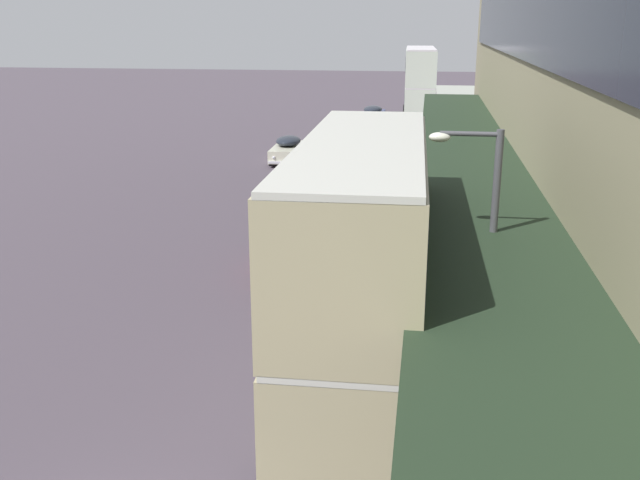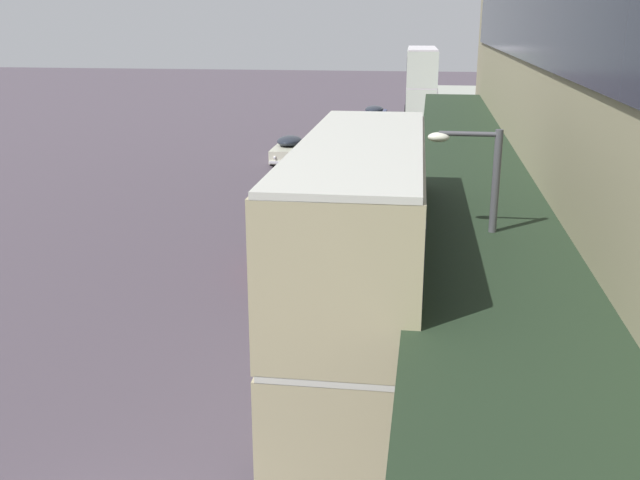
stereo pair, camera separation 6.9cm
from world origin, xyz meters
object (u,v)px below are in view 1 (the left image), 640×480
at_px(transit_bus_kerbside_front, 398,198).
at_px(sedan_oncoming_rear, 373,115).
at_px(sedan_lead_mid, 291,248).
at_px(transit_bus_kerbside_rear, 420,82).
at_px(fire_hydrant, 493,415).
at_px(street_lamp, 483,247).
at_px(transit_bus_kerbside_far, 361,271).
at_px(sedan_trailing_mid, 288,149).

height_order(transit_bus_kerbside_front, sedan_oncoming_rear, transit_bus_kerbside_front).
xyz_separation_m(transit_bus_kerbside_front, sedan_lead_mid, (-3.50, -3.59, -1.02)).
bearing_deg(sedan_lead_mid, transit_bus_kerbside_rear, 84.64).
xyz_separation_m(sedan_lead_mid, fire_hydrant, (6.10, -9.83, -0.26)).
bearing_deg(street_lamp, transit_bus_kerbside_rear, 92.42).
bearing_deg(sedan_lead_mid, street_lamp, -56.06).
bearing_deg(transit_bus_kerbside_rear, transit_bus_kerbside_far, -90.57).
height_order(street_lamp, fire_hydrant, street_lamp).
relative_size(transit_bus_kerbside_front, sedan_trailing_mid, 2.38).
bearing_deg(transit_bus_kerbside_rear, sedan_oncoming_rear, -141.49).
bearing_deg(sedan_oncoming_rear, transit_bus_kerbside_far, -85.95).
xyz_separation_m(transit_bus_kerbside_far, sedan_oncoming_rear, (-3.25, 45.87, -2.46)).
relative_size(transit_bus_kerbside_front, sedan_oncoming_rear, 2.26).
bearing_deg(sedan_oncoming_rear, fire_hydrant, -82.54).
bearing_deg(transit_bus_kerbside_rear, sedan_lead_mid, -95.36).
distance_m(transit_bus_kerbside_front, sedan_lead_mid, 5.12).
distance_m(transit_bus_kerbside_far, street_lamp, 2.62).
xyz_separation_m(sedan_oncoming_rear, sedan_lead_mid, (-0.00, -36.76, -0.04)).
xyz_separation_m(transit_bus_kerbside_far, street_lamp, (2.52, 0.54, 0.48)).
height_order(transit_bus_kerbside_front, transit_bus_kerbside_far, transit_bus_kerbside_far).
xyz_separation_m(sedan_oncoming_rear, fire_hydrant, (6.10, -46.59, -0.30)).
height_order(transit_bus_kerbside_rear, fire_hydrant, transit_bus_kerbside_rear).
distance_m(sedan_trailing_mid, street_lamp, 29.92).
bearing_deg(transit_bus_kerbside_front, sedan_lead_mid, -134.28).
height_order(sedan_trailing_mid, fire_hydrant, sedan_trailing_mid).
xyz_separation_m(transit_bus_kerbside_far, sedan_lead_mid, (-3.25, 9.10, -2.50)).
distance_m(transit_bus_kerbside_rear, sedan_trailing_mid, 21.69).
bearing_deg(sedan_trailing_mid, street_lamp, -71.04).
xyz_separation_m(transit_bus_kerbside_front, transit_bus_kerbside_far, (-0.26, -12.69, 1.48)).
height_order(transit_bus_kerbside_front, transit_bus_kerbside_rear, transit_bus_kerbside_rear).
relative_size(sedan_oncoming_rear, street_lamp, 0.81).
xyz_separation_m(transit_bus_kerbside_rear, sedan_oncoming_rear, (-3.73, -2.97, -2.54)).
distance_m(sedan_lead_mid, fire_hydrant, 11.57).
xyz_separation_m(transit_bus_kerbside_rear, street_lamp, (2.04, -48.30, 0.40)).
xyz_separation_m(sedan_oncoming_rear, street_lamp, (5.77, -45.33, 2.94)).
distance_m(sedan_oncoming_rear, fire_hydrant, 46.99).
xyz_separation_m(street_lamp, fire_hydrant, (0.33, -1.26, -3.24)).
relative_size(sedan_oncoming_rear, sedan_trailing_mid, 1.05).
bearing_deg(sedan_lead_mid, fire_hydrant, -58.17).
bearing_deg(fire_hydrant, transit_bus_kerbside_rear, 92.74).
bearing_deg(fire_hydrant, sedan_oncoming_rear, 97.46).
height_order(transit_bus_kerbside_far, sedan_trailing_mid, transit_bus_kerbside_far).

